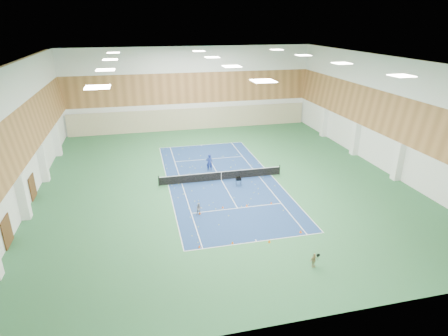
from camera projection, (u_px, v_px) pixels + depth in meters
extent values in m
plane|color=#296037|center=(221.00, 180.00, 38.80)|extent=(40.00, 40.00, 0.00)
cube|color=navy|center=(221.00, 180.00, 38.80)|extent=(10.97, 23.77, 0.01)
cube|color=#C6B793|center=(192.00, 119.00, 56.05)|extent=(35.40, 0.16, 3.20)
cube|color=#593319|center=(7.00, 231.00, 27.33)|extent=(0.08, 1.80, 2.20)
cube|color=#593319|center=(33.00, 187.00, 34.56)|extent=(0.08, 1.80, 2.20)
imported|color=navy|center=(209.00, 162.00, 40.92)|extent=(0.74, 0.52, 1.90)
imported|color=gray|center=(199.00, 209.00, 31.74)|extent=(0.57, 0.47, 1.11)
imported|color=tan|center=(314.00, 260.00, 25.03)|extent=(0.67, 0.42, 1.06)
cone|color=#DB520B|center=(200.00, 213.00, 31.98)|extent=(0.22, 0.22, 0.25)
cone|color=#E2530B|center=(223.00, 207.00, 33.02)|extent=(0.18, 0.18, 0.20)
cone|color=#FF5E0D|center=(247.00, 205.00, 33.30)|extent=(0.20, 0.20, 0.23)
cone|color=#EB4E0C|center=(271.00, 203.00, 33.80)|extent=(0.19, 0.19, 0.20)
cone|color=#E04F0B|center=(199.00, 246.00, 27.32)|extent=(0.18, 0.18, 0.20)
cone|color=orange|center=(233.00, 242.00, 27.78)|extent=(0.19, 0.19, 0.21)
cone|color=orange|center=(269.00, 241.00, 27.95)|extent=(0.21, 0.21, 0.24)
cone|color=#F95A0D|center=(301.00, 231.00, 29.20)|extent=(0.22, 0.22, 0.24)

